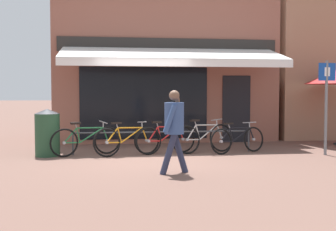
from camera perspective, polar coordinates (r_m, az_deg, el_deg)
ground_plane at (r=9.92m, az=-2.57°, el=-5.96°), size 160.00×160.00×0.00m
shop_front at (r=14.48m, az=-0.62°, el=6.52°), size 7.10×4.79×4.86m
bike_rack_rail at (r=10.88m, az=-0.64°, el=-2.56°), size 4.68×0.04×0.57m
bicycle_green at (r=10.64m, az=-11.02°, el=-3.33°), size 1.72×0.77×0.85m
bicycle_orange at (r=10.52m, az=-5.57°, el=-3.37°), size 1.70×0.77×0.86m
bicycle_red at (r=10.79m, az=-0.28°, el=-3.20°), size 1.62×0.71×0.85m
bicycle_silver at (r=11.02m, az=4.97°, el=-3.01°), size 1.73×0.80×0.90m
bicycle_black at (r=11.05m, az=9.40°, el=-3.19°), size 1.65×0.81×0.81m
pedestrian_adult at (r=8.10m, az=0.85°, el=-0.98°), size 0.60×0.59×1.63m
litter_bin at (r=10.77m, az=-16.02°, el=-2.22°), size 0.61×0.61×1.17m
parking_sign at (r=11.23m, az=20.66°, el=2.33°), size 0.44×0.07×2.36m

